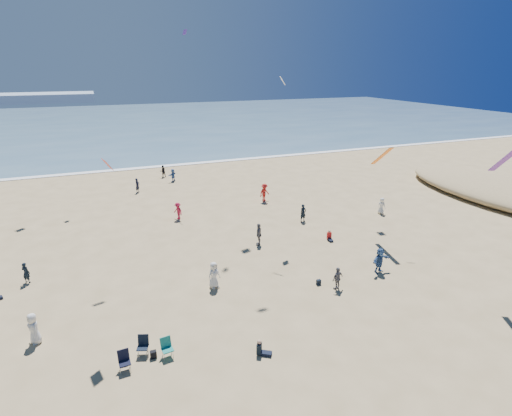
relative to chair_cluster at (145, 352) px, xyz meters
name	(u,v)px	position (x,y,z in m)	size (l,w,h in m)	color
ocean	(120,123)	(4.66, 89.43, -0.47)	(220.00, 100.00, 0.06)	#476B84
surf_line	(145,168)	(4.66, 39.43, -0.46)	(220.00, 1.20, 0.08)	white
standing_flyers	(232,229)	(8.41, 12.26, 0.35)	(30.52, 45.89, 1.89)	#AF1935
seated_group	(267,340)	(5.81, -1.18, -0.08)	(24.61, 21.81, 0.84)	white
chair_cluster	(145,352)	(0.00, 0.00, 0.00)	(2.66, 1.50, 1.00)	black
white_tote	(125,360)	(-0.96, 0.19, -0.30)	(0.35, 0.20, 0.40)	silver
black_backpack	(153,354)	(0.37, 0.08, -0.31)	(0.30, 0.22, 0.38)	black
navy_bag	(319,282)	(11.31, 3.16, -0.33)	(0.28, 0.18, 0.34)	black
kites_aloft	(324,39)	(13.44, 7.68, 14.50)	(46.01, 41.18, 29.38)	yellow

